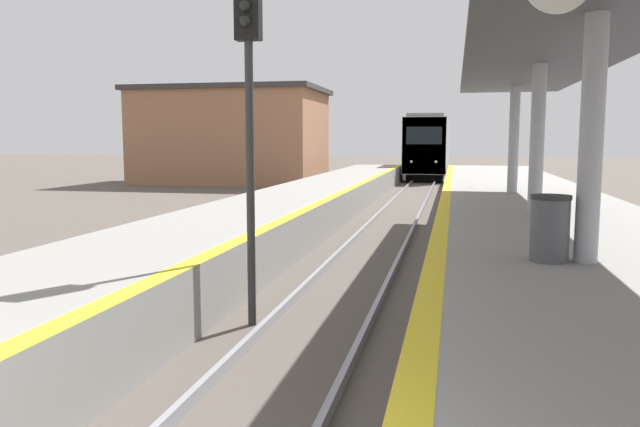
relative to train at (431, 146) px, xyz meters
name	(u,v)px	position (x,y,z in m)	size (l,w,h in m)	color
train	(431,146)	(0.00, 0.00, 0.00)	(2.74, 23.41, 4.39)	black
signal_near	(249,87)	(-1.00, -42.31, 1.25)	(0.36, 0.31, 5.02)	#2D2D2D
station_canopy	(562,47)	(3.69, -38.91, 2.14)	(3.34, 23.01, 3.57)	#99999E
trash_bin	(550,228)	(3.21, -41.81, -0.72)	(0.55, 0.55, 0.93)	#4C4C51
station_building	(232,135)	(-12.00, -13.07, 0.76)	(11.62, 7.77, 5.95)	#9E6B4C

